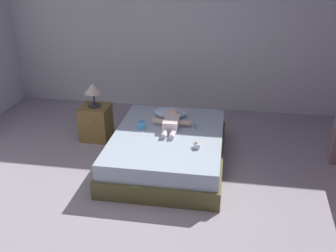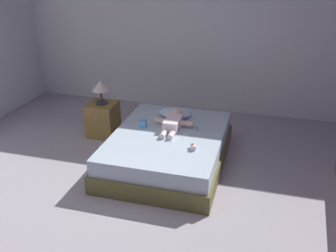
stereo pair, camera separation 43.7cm
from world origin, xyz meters
name	(u,v)px [view 2 (the right image)]	position (x,y,z in m)	size (l,w,h in m)	color
ground_plane	(144,219)	(0.00, 0.00, 0.00)	(8.00, 8.00, 0.00)	#A49BA5
wall_behind_bed	(206,21)	(0.00, 3.00, 1.40)	(8.00, 0.12, 2.80)	silver
bed	(168,149)	(-0.06, 1.10, 0.19)	(1.32, 1.76, 0.40)	brown
pillow	(175,113)	(-0.11, 1.60, 0.45)	(0.42, 0.29, 0.11)	silver
baby	(174,122)	(-0.05, 1.30, 0.46)	(0.49, 0.62, 0.16)	white
toothbrush	(197,127)	(0.24, 1.34, 0.40)	(0.05, 0.16, 0.02)	#3E8FE9
nightstand	(103,119)	(-1.14, 1.61, 0.24)	(0.38, 0.41, 0.47)	olive
lamp	(101,87)	(-1.14, 1.61, 0.71)	(0.24, 0.24, 0.32)	#333338
toy_block	(143,124)	(-0.41, 1.19, 0.44)	(0.10, 0.10, 0.08)	#4A9EDD
baby_bottle	(193,147)	(0.30, 0.80, 0.43)	(0.08, 0.10, 0.08)	white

